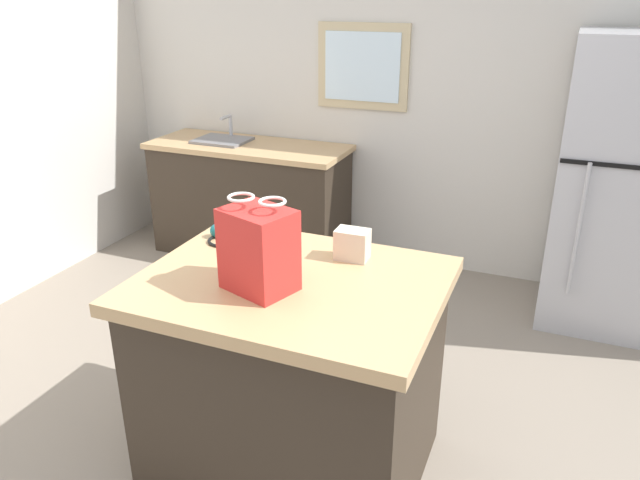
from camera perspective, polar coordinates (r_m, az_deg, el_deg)
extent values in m
plane|color=gray|center=(2.96, -1.07, -19.72)|extent=(6.16, 6.16, 0.00)
cube|color=silver|center=(4.47, 11.20, 14.32)|extent=(5.13, 0.10, 2.75)
cube|color=#CCB78C|center=(4.55, 4.06, 15.92)|extent=(0.68, 0.04, 0.60)
cube|color=white|center=(4.53, 3.97, 15.89)|extent=(0.56, 0.02, 0.48)
cube|color=#33281E|center=(2.66, -2.54, -13.21)|extent=(1.11, 0.85, 0.87)
cube|color=tan|center=(2.42, -2.73, -4.24)|extent=(1.19, 0.93, 0.06)
cube|color=#B7B7BC|center=(4.08, 26.28, 4.52)|extent=(0.72, 0.69, 1.77)
cube|color=black|center=(3.69, 27.03, 6.11)|extent=(0.70, 0.01, 0.02)
cylinder|color=#B7B7BC|center=(3.77, 23.05, 0.82)|extent=(0.02, 0.02, 0.80)
cube|color=#33281E|center=(4.82, -6.54, 3.54)|extent=(1.49, 0.56, 0.85)
cube|color=tan|center=(4.70, -6.78, 8.67)|extent=(1.53, 0.60, 0.04)
cube|color=slate|center=(4.81, -9.12, 8.52)|extent=(0.40, 0.32, 0.14)
cylinder|color=#B7B7BC|center=(4.90, -8.36, 10.49)|extent=(0.03, 0.03, 0.18)
cylinder|color=#B7B7BC|center=(4.82, -8.85, 11.30)|extent=(0.02, 0.14, 0.02)
cube|color=red|center=(2.27, -5.77, -0.94)|extent=(0.30, 0.27, 0.32)
torus|color=white|center=(2.23, -7.41, 4.00)|extent=(0.13, 0.13, 0.01)
torus|color=white|center=(2.17, -4.49, 3.61)|extent=(0.13, 0.13, 0.01)
cube|color=beige|center=(2.55, 3.04, -0.41)|extent=(0.14, 0.10, 0.13)
cylinder|color=#4C9956|center=(2.61, -4.16, 0.37)|extent=(0.06, 0.06, 0.16)
cone|color=#4C9956|center=(2.57, -4.22, 2.31)|extent=(0.06, 0.06, 0.03)
cylinder|color=blue|center=(2.56, -4.24, 2.88)|extent=(0.03, 0.03, 0.02)
torus|color=black|center=(2.77, -8.97, -0.03)|extent=(0.21, 0.21, 0.01)
sphere|color=#19666B|center=(2.71, -8.33, 0.01)|extent=(0.06, 0.06, 0.06)
sphere|color=#19666B|center=(2.82, -9.64, 0.87)|extent=(0.06, 0.06, 0.06)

